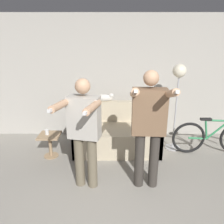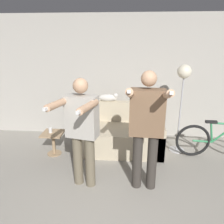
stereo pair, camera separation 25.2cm
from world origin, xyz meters
name	(u,v)px [view 2 (the right image)]	position (x,y,z in m)	size (l,w,h in m)	color
wall_back	(113,78)	(0.00, 3.09, 1.30)	(10.00, 0.05, 2.60)	#B7B2A8
couch	(120,135)	(0.19, 2.37, 0.29)	(1.64, 0.90, 0.89)	beige
person_left	(82,127)	(-0.29, 1.17, 0.93)	(0.60, 0.75, 1.62)	#6B604C
person_right	(147,124)	(0.60, 1.17, 1.01)	(0.56, 0.68, 1.72)	#38332D
cat	(108,98)	(-0.06, 2.71, 0.96)	(0.50, 0.12, 0.17)	silver
floor_lamp	(183,83)	(1.32, 2.38, 1.34)	(0.30, 0.30, 1.68)	#B2B2B7
side_table	(53,139)	(-1.05, 2.04, 0.31)	(0.38, 0.38, 0.44)	#A38460
cup	(50,130)	(-1.09, 2.05, 0.49)	(0.07, 0.07, 0.10)	white
bicycle	(218,141)	(2.01, 2.18, 0.33)	(1.53, 0.07, 0.71)	black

